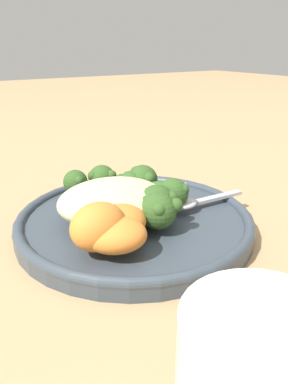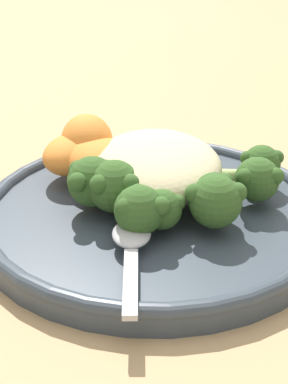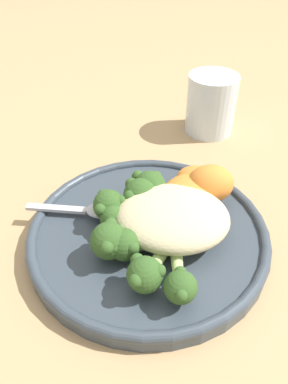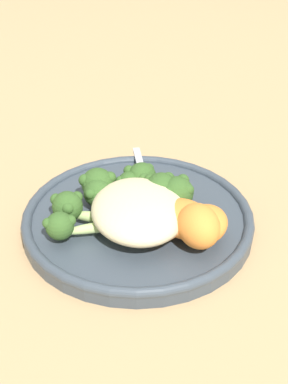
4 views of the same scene
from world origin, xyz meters
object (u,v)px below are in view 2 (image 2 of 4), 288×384
Objects in this scene: broccoli_stalk_3 at (164,200)px; sweet_potato_chunk_0 at (75,154)px; broccoli_stalk_7 at (238,168)px; sweet_potato_chunk_1 at (87,141)px; broccoli_stalk_6 at (244,180)px; broccoli_stalk_5 at (209,193)px; sweet_potato_chunk_3 at (97,159)px; broccoli_stalk_1 at (121,185)px; quinoa_mound at (156,165)px; plate at (153,216)px; broccoli_stalk_2 at (150,201)px; spoon at (131,243)px; sweet_potato_chunk_2 at (130,160)px; broccoli_stalk_4 at (209,199)px; broccoli_stalk_0 at (103,183)px.

sweet_potato_chunk_0 is (-0.08, -0.07, 0.00)m from broccoli_stalk_3.
broccoli_stalk_7 is 2.34× the size of sweet_potato_chunk_1.
broccoli_stalk_7 is (-0.03, 0.00, -0.00)m from broccoli_stalk_6.
broccoli_stalk_5 and sweet_potato_chunk_3 have the same top height.
broccoli_stalk_1 is 0.09m from broccoli_stalk_6.
quinoa_mound is 0.04m from broccoli_stalk_1.
broccoli_stalk_2 is at bearing -11.08° from plate.
sweet_potato_chunk_3 is 0.11m from spoon.
quinoa_mound is at bearing 66.03° from sweet_potato_chunk_3.
sweet_potato_chunk_0 is 0.13m from spoon.
sweet_potato_chunk_1 is (-0.07, -0.12, 0.01)m from broccoli_stalk_6.
broccoli_stalk_2 is 0.08m from sweet_potato_chunk_3.
sweet_potato_chunk_0 is at bearing -127.95° from broccoli_stalk_2.
broccoli_stalk_1 is at bearing -81.93° from plate.
broccoli_stalk_7 is at bearing 94.46° from quinoa_mound.
broccoli_stalk_5 is at bearing 105.76° from broccoli_stalk_3.
sweet_potato_chunk_2 is at bearing -167.59° from broccoli_stalk_5.
broccoli_stalk_7 is (-0.06, 0.08, -0.00)m from broccoli_stalk_2.
spoon is (0.04, -0.06, -0.01)m from broccoli_stalk_4.
spoon is at bearing 76.69° from broccoli_stalk_0.
broccoli_stalk_3 is 1.40× the size of sweet_potato_chunk_3.
broccoli_stalk_4 reaches higher than plate.
plate is at bearing -147.59° from broccoli_stalk_4.
plate is 0.04m from broccoli_stalk_1.
sweet_potato_chunk_0 is (-0.06, -0.04, -0.00)m from broccoli_stalk_1.
broccoli_stalk_3 is at bearing -144.60° from broccoli_stalk_7.
spoon is at bearing 18.14° from sweet_potato_chunk_0.
broccoli_stalk_6 is at bearing 64.21° from sweet_potato_chunk_2.
plate is at bearing 18.23° from sweet_potato_chunk_2.
broccoli_stalk_1 is 1.32× the size of sweet_potato_chunk_0.
broccoli_stalk_4 is 0.11m from sweet_potato_chunk_3.
spoon is at bearing -80.05° from broccoli_stalk_4.
sweet_potato_chunk_0 is at bearing -130.46° from broccoli_stalk_3.
sweet_potato_chunk_2 reaches higher than plate.
quinoa_mound is 0.05m from broccoli_stalk_2.
sweet_potato_chunk_3 is at bearing 55.00° from sweet_potato_chunk_0.
sweet_potato_chunk_2 is (0.03, 0.04, -0.01)m from sweet_potato_chunk_1.
broccoli_stalk_3 is at bearing -135.93° from broccoli_stalk_6.
quinoa_mound is at bearing 62.65° from sweet_potato_chunk_0.
broccoli_stalk_4 reaches higher than sweet_potato_chunk_2.
broccoli_stalk_7 is at bearing 167.28° from broccoli_stalk_0.
broccoli_stalk_0 is (0.03, -0.04, -0.00)m from quinoa_mound.
broccoli_stalk_7 is 0.13m from sweet_potato_chunk_1.
broccoli_stalk_6 is at bearing 92.54° from broccoli_stalk_5.
plate is 2.32× the size of broccoli_stalk_2.
broccoli_stalk_5 is at bearing 52.61° from sweet_potato_chunk_3.
sweet_potato_chunk_2 is (0.01, 0.04, -0.00)m from sweet_potato_chunk_0.
quinoa_mound is at bearing -169.74° from broccoli_stalk_5.
sweet_potato_chunk_1 is 0.14m from spoon.
broccoli_stalk_5 reaches higher than spoon.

